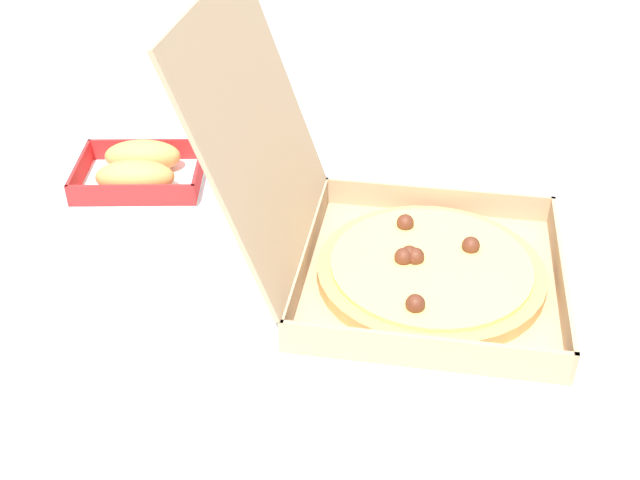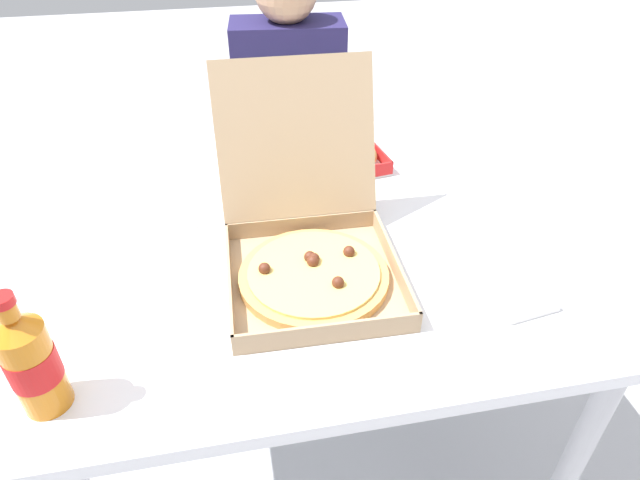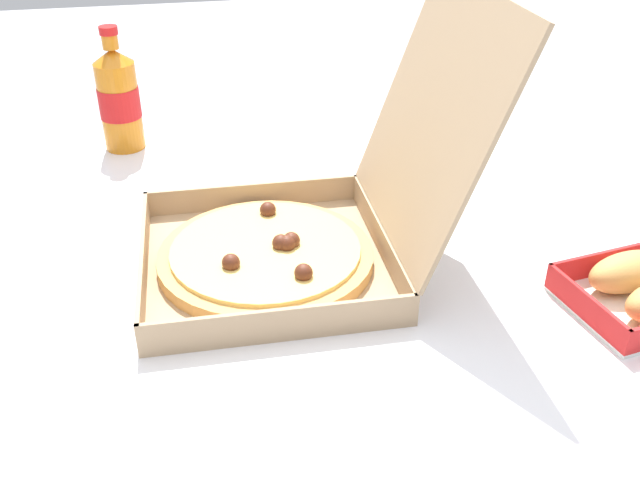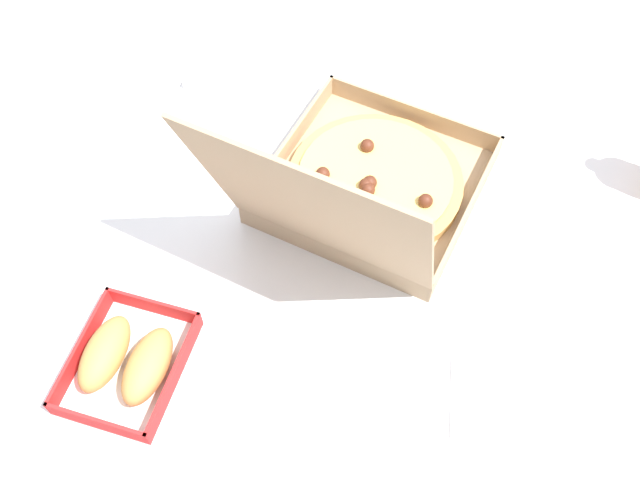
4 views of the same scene
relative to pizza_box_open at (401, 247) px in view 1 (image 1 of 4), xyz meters
The scene contains 5 objects.
dining_table 0.20m from the pizza_box_open, 76.28° to the left, with size 1.12×1.03×0.72m.
pizza_box_open is the anchor object (origin of this frame).
bread_side_box 0.46m from the pizza_box_open, 65.90° to the left, with size 0.18×0.21×0.06m.
paper_menu 0.42m from the pizza_box_open, 146.44° to the left, with size 0.21×0.15×0.00m, color white.
napkin_pile 0.41m from the pizza_box_open, 23.60° to the right, with size 0.11×0.11×0.02m, color white.
Camera 1 is at (-0.86, -0.16, 1.35)m, focal length 43.80 mm.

